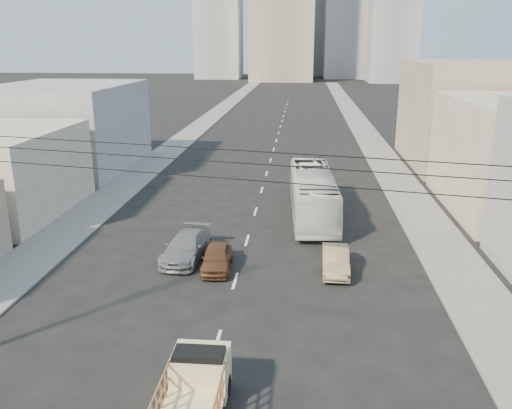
# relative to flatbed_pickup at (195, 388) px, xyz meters

# --- Properties ---
(sidewalk_left) EXTENTS (3.50, 180.00, 0.12)m
(sidewalk_left) POSITION_rel_flatbed_pickup_xyz_m (-11.76, 66.59, -1.03)
(sidewalk_left) COLOR slate
(sidewalk_left) RESTS_ON ground
(sidewalk_right) EXTENTS (3.50, 180.00, 0.12)m
(sidewalk_right) POSITION_rel_flatbed_pickup_xyz_m (11.74, 66.59, -1.03)
(sidewalk_right) COLOR slate
(sidewalk_right) RESTS_ON ground
(lane_dashes) EXTENTS (0.15, 104.00, 0.01)m
(lane_dashes) POSITION_rel_flatbed_pickup_xyz_m (-0.01, 49.59, -1.09)
(lane_dashes) COLOR silver
(lane_dashes) RESTS_ON ground
(flatbed_pickup) EXTENTS (1.95, 4.41, 1.90)m
(flatbed_pickup) POSITION_rel_flatbed_pickup_xyz_m (0.00, 0.00, 0.00)
(flatbed_pickup) COLOR beige
(flatbed_pickup) RESTS_ON ground
(city_bus) EXTENTS (3.39, 12.06, 3.32)m
(city_bus) POSITION_rel_flatbed_pickup_xyz_m (4.07, 21.81, 0.57)
(city_bus) COLOR silver
(city_bus) RESTS_ON ground
(sedan_brown) EXTENTS (1.76, 3.91, 1.30)m
(sedan_brown) POSITION_rel_flatbed_pickup_xyz_m (-1.18, 12.03, -0.44)
(sedan_brown) COLOR brown
(sedan_brown) RESTS_ON ground
(sedan_tan) EXTENTS (1.43, 3.95, 1.29)m
(sedan_tan) POSITION_rel_flatbed_pickup_xyz_m (5.17, 12.21, -0.45)
(sedan_tan) COLOR #967B58
(sedan_tan) RESTS_ON ground
(sedan_grey) EXTENTS (2.48, 5.16, 1.45)m
(sedan_grey) POSITION_rel_flatbed_pickup_xyz_m (-3.10, 13.30, -0.37)
(sedan_grey) COLOR slate
(sedan_grey) RESTS_ON ground
(overhead_wires) EXTENTS (23.01, 5.02, 0.72)m
(overhead_wires) POSITION_rel_flatbed_pickup_xyz_m (-0.01, -1.91, 7.87)
(overhead_wires) COLOR black
(overhead_wires) RESTS_ON ground
(bldg_right_far) EXTENTS (12.00, 16.00, 10.00)m
(bldg_right_far) POSITION_rel_flatbed_pickup_xyz_m (19.99, 40.59, 3.91)
(bldg_right_far) COLOR gray
(bldg_right_far) RESTS_ON ground
(bldg_left_far) EXTENTS (12.00, 16.00, 8.00)m
(bldg_left_far) POSITION_rel_flatbed_pickup_xyz_m (-19.51, 35.59, 2.91)
(bldg_left_far) COLOR gray
(bldg_left_far) RESTS_ON ground
(midrise_ne) EXTENTS (16.00, 16.00, 40.00)m
(midrise_ne) POSITION_rel_flatbed_pickup_xyz_m (17.99, 181.59, 18.91)
(midrise_ne) COLOR #94979C
(midrise_ne) RESTS_ON ground
(midrise_nw) EXTENTS (15.00, 15.00, 34.00)m
(midrise_nw) POSITION_rel_flatbed_pickup_xyz_m (-26.01, 176.59, 15.91)
(midrise_nw) COLOR #94979C
(midrise_nw) RESTS_ON ground
(midrise_back) EXTENTS (18.00, 18.00, 44.00)m
(midrise_back) POSITION_rel_flatbed_pickup_xyz_m (5.99, 196.59, 20.91)
(midrise_back) COLOR gray
(midrise_back) RESTS_ON ground
(midrise_east) EXTENTS (14.00, 14.00, 28.00)m
(midrise_east) POSITION_rel_flatbed_pickup_xyz_m (29.99, 161.59, 12.91)
(midrise_east) COLOR #94979C
(midrise_east) RESTS_ON ground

